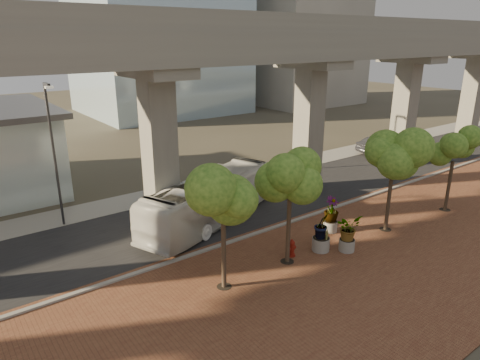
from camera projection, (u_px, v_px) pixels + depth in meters
ground at (262, 216)px, 27.86m from camera, size 160.00×160.00×0.00m
brick_plaza at (361, 265)px, 21.76m from camera, size 70.00×13.00×0.06m
asphalt_road at (243, 206)px, 29.37m from camera, size 90.00×8.00×0.04m
curb_strip at (282, 225)px, 26.31m from camera, size 70.00×0.25×0.16m
far_sidewalk at (201, 185)px, 33.56m from camera, size 90.00×3.00×0.06m
transit_viaduct at (243, 100)px, 27.07m from camera, size 72.00×5.60×12.40m
midrise_block at (301, 32)px, 72.96m from camera, size 18.00×16.00×24.00m
transit_bus at (211, 200)px, 26.31m from camera, size 11.26×6.48×3.09m
parked_car at (381, 146)px, 42.69m from camera, size 5.10×2.91×1.59m
fire_hydrant at (292, 248)px, 22.50m from camera, size 0.48×0.43×0.97m
planter_front at (348, 229)px, 22.82m from camera, size 1.89×1.89×2.07m
planter_right at (331, 211)px, 25.11m from camera, size 2.02×2.02×2.16m
planter_left at (322, 227)px, 22.80m from camera, size 2.11×2.11×2.32m
street_tree_far_west at (223, 199)px, 18.47m from camera, size 3.74×3.74×6.09m
street_tree_near_west at (290, 178)px, 20.64m from camera, size 3.08×3.08×5.99m
street_tree_near_east at (394, 152)px, 24.24m from camera, size 3.60×3.60×6.47m
street_tree_far_east at (455, 148)px, 27.34m from camera, size 3.21×3.21×5.78m
streetlamp_west at (53, 146)px, 24.83m from camera, size 0.43×1.25×8.65m
streetlamp_east at (314, 122)px, 36.35m from camera, size 0.36×1.04×7.18m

